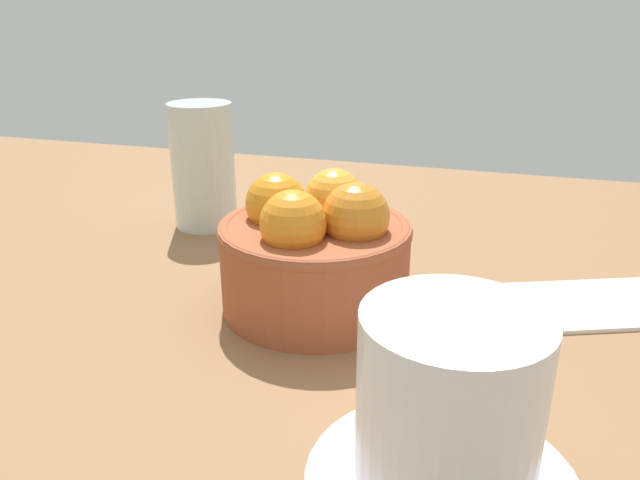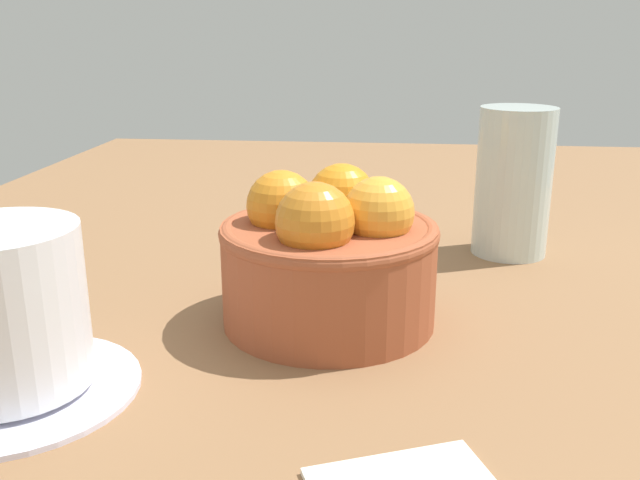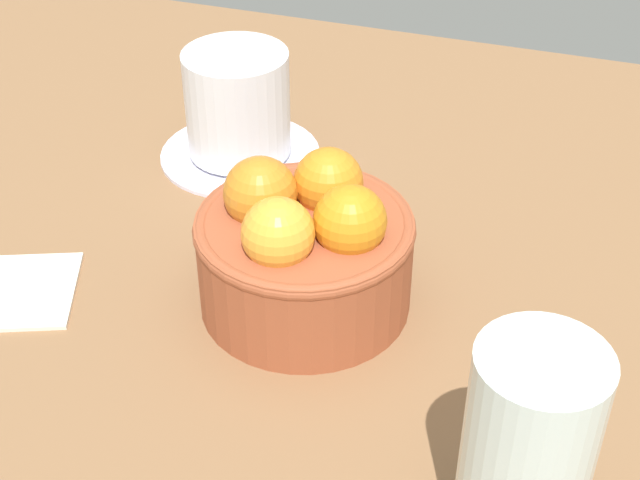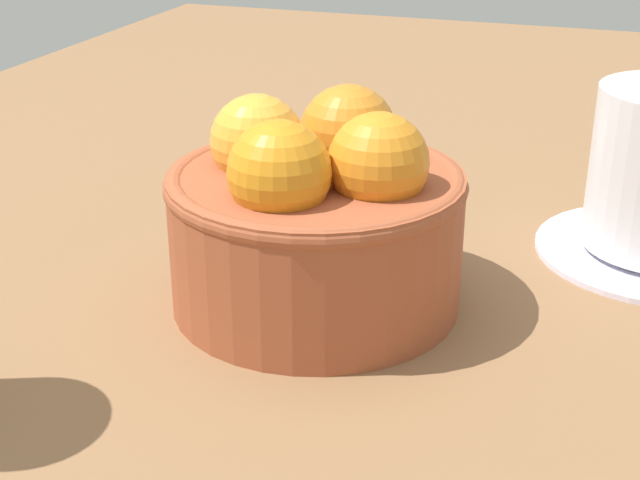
{
  "view_description": "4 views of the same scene",
  "coord_description": "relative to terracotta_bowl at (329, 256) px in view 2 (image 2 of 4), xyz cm",
  "views": [
    {
      "loc": [
        11.55,
        -37.45,
        20.6
      ],
      "look_at": [
        0.33,
        0.13,
        5.12
      ],
      "focal_mm": 34.06,
      "sensor_mm": 36.0,
      "label": 1
    },
    {
      "loc": [
        40.41,
        3.67,
        17.94
      ],
      "look_at": [
        -0.35,
        -0.59,
        5.23
      ],
      "focal_mm": 38.93,
      "sensor_mm": 36.0,
      "label": 2
    },
    {
      "loc": [
        -15.31,
        42.96,
        38.9
      ],
      "look_at": [
        -0.6,
        -1.19,
        4.19
      ],
      "focal_mm": 52.6,
      "sensor_mm": 36.0,
      "label": 3
    },
    {
      "loc": [
        -36.24,
        -12.76,
        20.29
      ],
      "look_at": [
        -1.87,
        -0.85,
        4.03
      ],
      "focal_mm": 51.94,
      "sensor_mm": 36.0,
      "label": 4
    }
  ],
  "objects": [
    {
      "name": "coffee_cup",
      "position": [
        10.65,
        -15.1,
        -0.32
      ],
      "size": [
        12.55,
        12.55,
        8.77
      ],
      "color": "white",
      "rests_on": "ground_plane"
    },
    {
      "name": "terracotta_bowl",
      "position": [
        0.0,
        0.0,
        0.0
      ],
      "size": [
        13.48,
        13.48,
        9.62
      ],
      "color": "#9E4C2D",
      "rests_on": "ground_plane"
    },
    {
      "name": "water_glass",
      "position": [
        -15.31,
        13.45,
        1.61
      ],
      "size": [
        6.0,
        6.0,
        11.88
      ],
      "primitive_type": "cylinder",
      "color": "silver",
      "rests_on": "ground_plane"
    },
    {
      "name": "ground_plane",
      "position": [
        -0.02,
        0.01,
        -6.74
      ],
      "size": [
        140.4,
        83.72,
        4.82
      ],
      "primitive_type": "cube",
      "color": "brown"
    }
  ]
}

